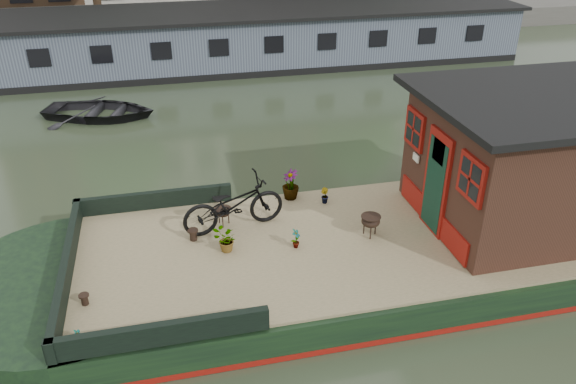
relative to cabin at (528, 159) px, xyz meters
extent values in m
plane|color=#2B3522|center=(-2.19, 0.00, -1.88)|extent=(120.00, 120.00, 0.00)
cube|color=black|center=(-2.19, 0.00, -1.58)|extent=(12.00, 4.00, 0.60)
cylinder|color=black|center=(-8.19, 0.00, -1.58)|extent=(4.00, 4.00, 0.60)
cube|color=maroon|center=(-2.19, 0.00, -1.82)|extent=(12.02, 4.02, 0.10)
cube|color=#9D8861|center=(-2.19, 0.00, -1.25)|extent=(11.80, 3.80, 0.05)
cube|color=black|center=(-8.11, 0.00, -1.05)|extent=(0.12, 4.00, 0.35)
cube|color=black|center=(-6.69, 1.92, -1.05)|extent=(3.00, 0.12, 0.35)
cube|color=black|center=(-6.69, -1.92, -1.05)|extent=(3.00, 0.12, 0.35)
cube|color=black|center=(0.01, 0.00, -0.08)|extent=(3.50, 3.00, 2.30)
cube|color=black|center=(0.01, 0.00, 1.13)|extent=(4.00, 3.50, 0.12)
cube|color=maroon|center=(-1.77, 0.00, -0.28)|extent=(0.06, 0.80, 1.90)
cube|color=black|center=(-1.79, 0.00, -0.33)|extent=(0.04, 0.64, 1.70)
cube|color=maroon|center=(-1.77, -1.05, 0.32)|extent=(0.06, 0.72, 0.72)
cube|color=maroon|center=(-1.77, 1.05, 0.32)|extent=(0.06, 0.72, 0.72)
imported|color=black|center=(-5.28, 0.83, -0.73)|extent=(1.98, 0.99, 1.00)
imported|color=#9E432D|center=(-4.33, -0.06, -1.04)|extent=(0.23, 0.24, 0.37)
imported|color=brown|center=(-3.40, 1.37, -1.07)|extent=(0.18, 0.21, 0.31)
imported|color=#9C5C2D|center=(-5.53, 0.11, -1.01)|extent=(0.50, 0.47, 0.44)
imported|color=#9E312B|center=(-4.01, 1.70, -0.92)|extent=(0.44, 0.44, 0.62)
imported|color=#A83731|center=(-7.79, -1.70, -1.09)|extent=(0.14, 0.17, 0.27)
cylinder|color=black|center=(-6.05, 0.59, -1.12)|extent=(0.19, 0.19, 0.21)
cylinder|color=black|center=(-7.79, -0.81, -1.14)|extent=(0.16, 0.16, 0.18)
imported|color=black|center=(-8.23, 9.09, -1.53)|extent=(3.92, 3.30, 0.69)
cube|color=slate|center=(-2.19, 14.00, -0.88)|extent=(20.00, 4.00, 2.00)
cube|color=black|center=(-2.19, 14.00, 0.17)|extent=(20.40, 4.40, 0.12)
cube|color=black|center=(-2.19, 14.00, -1.76)|extent=(20.00, 4.05, 0.24)
cube|color=#47443F|center=(-2.19, 20.50, -1.43)|extent=(60.00, 6.00, 0.90)
camera|label=1|loc=(-6.31, -7.96, 4.30)|focal=35.00mm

